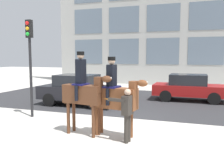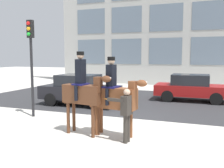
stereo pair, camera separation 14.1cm
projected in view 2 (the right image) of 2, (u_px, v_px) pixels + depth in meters
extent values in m
plane|color=beige|center=(117.00, 120.00, 9.95)|extent=(80.00, 80.00, 0.00)
cube|color=#2D2D30|center=(144.00, 101.00, 14.38)|extent=(20.04, 8.50, 0.01)
cube|color=slate|center=(91.00, 52.00, 24.01)|extent=(2.82, 0.02, 2.28)
cube|color=slate|center=(126.00, 51.00, 22.80)|extent=(2.82, 0.02, 2.28)
cube|color=slate|center=(165.00, 51.00, 21.59)|extent=(2.82, 0.02, 2.28)
cube|color=slate|center=(209.00, 51.00, 20.38)|extent=(2.82, 0.02, 2.28)
cube|color=slate|center=(91.00, 21.00, 23.69)|extent=(2.82, 0.02, 2.28)
cube|color=slate|center=(126.00, 20.00, 22.48)|extent=(2.82, 0.02, 2.28)
cube|color=slate|center=(166.00, 18.00, 21.27)|extent=(2.82, 0.02, 2.28)
cube|color=slate|center=(210.00, 15.00, 20.07)|extent=(2.82, 0.02, 2.28)
cube|color=#59331E|center=(83.00, 94.00, 8.09)|extent=(1.39, 0.62, 0.60)
cylinder|color=#59331E|center=(98.00, 119.00, 8.09)|extent=(0.11, 0.11, 1.03)
cylinder|color=#59331E|center=(93.00, 121.00, 7.82)|extent=(0.11, 0.11, 1.03)
cylinder|color=#59331E|center=(74.00, 116.00, 8.54)|extent=(0.11, 0.11, 1.03)
cylinder|color=#59331E|center=(68.00, 118.00, 8.27)|extent=(0.11, 0.11, 1.03)
cube|color=#59331E|center=(98.00, 85.00, 7.77)|extent=(0.23, 0.27, 0.49)
cube|color=#382314|center=(95.00, 84.00, 7.83)|extent=(0.05, 0.08, 0.44)
ellipsoid|color=#59331E|center=(106.00, 79.00, 7.62)|extent=(0.36, 0.24, 0.20)
cube|color=silver|center=(109.00, 78.00, 7.57)|extent=(0.13, 0.07, 0.08)
cylinder|color=#382314|center=(65.00, 96.00, 8.43)|extent=(0.09, 0.09, 0.55)
cube|color=#14144C|center=(81.00, 84.00, 8.08)|extent=(0.47, 0.53, 0.05)
cube|color=black|center=(81.00, 71.00, 8.04)|extent=(0.26, 0.35, 0.78)
sphere|color=#D1A889|center=(80.00, 56.00, 7.98)|extent=(0.22, 0.22, 0.22)
cylinder|color=black|center=(80.00, 53.00, 7.97)|extent=(0.24, 0.24, 0.12)
cylinder|color=black|center=(86.00, 91.00, 8.35)|extent=(0.11, 0.11, 0.48)
cylinder|color=black|center=(76.00, 93.00, 7.88)|extent=(0.11, 0.11, 0.48)
cube|color=brown|center=(113.00, 98.00, 7.87)|extent=(1.56, 0.66, 0.66)
cylinder|color=brown|center=(131.00, 123.00, 7.83)|extent=(0.11, 0.11, 0.92)
cylinder|color=brown|center=(127.00, 126.00, 7.56)|extent=(0.11, 0.11, 0.92)
cylinder|color=brown|center=(101.00, 119.00, 8.35)|extent=(0.11, 0.11, 0.92)
cylinder|color=brown|center=(96.00, 121.00, 8.08)|extent=(0.11, 0.11, 0.92)
cube|color=brown|center=(133.00, 89.00, 7.51)|extent=(0.23, 0.27, 0.47)
cube|color=#382314|center=(129.00, 88.00, 7.57)|extent=(0.05, 0.08, 0.42)
ellipsoid|color=brown|center=(142.00, 83.00, 7.35)|extent=(0.37, 0.25, 0.20)
cube|color=silver|center=(145.00, 83.00, 7.30)|extent=(0.13, 0.07, 0.08)
cylinder|color=#382314|center=(92.00, 99.00, 8.26)|extent=(0.09, 0.09, 0.55)
cube|color=#14144C|center=(111.00, 87.00, 7.86)|extent=(0.52, 0.54, 0.05)
cube|color=black|center=(111.00, 75.00, 7.82)|extent=(0.27, 0.35, 0.67)
sphere|color=#D1A889|center=(111.00, 61.00, 7.77)|extent=(0.22, 0.22, 0.22)
cylinder|color=black|center=(111.00, 59.00, 7.77)|extent=(0.24, 0.24, 0.12)
cylinder|color=black|center=(115.00, 95.00, 8.13)|extent=(0.11, 0.11, 0.52)
cylinder|color=black|center=(107.00, 97.00, 7.66)|extent=(0.11, 0.11, 0.52)
cylinder|color=#332D28|center=(125.00, 129.00, 7.32)|extent=(0.13, 0.13, 0.84)
cylinder|color=#332D28|center=(128.00, 128.00, 7.45)|extent=(0.13, 0.13, 0.84)
cube|color=#332D28|center=(127.00, 105.00, 7.31)|extent=(0.29, 0.43, 0.57)
sphere|color=#D1A889|center=(127.00, 92.00, 7.26)|extent=(0.20, 0.20, 0.20)
cube|color=#332D28|center=(116.00, 100.00, 7.27)|extent=(0.56, 0.18, 0.09)
cone|color=orange|center=(106.00, 99.00, 7.45)|extent=(0.18, 0.07, 0.04)
cube|color=black|center=(80.00, 92.00, 13.10)|extent=(4.05, 1.85, 0.68)
cube|color=black|center=(79.00, 80.00, 13.07)|extent=(2.02, 1.63, 0.58)
cylinder|color=black|center=(96.00, 103.00, 11.92)|extent=(0.67, 0.22, 0.67)
cylinder|color=black|center=(108.00, 97.00, 13.50)|extent=(0.67, 0.22, 0.67)
cylinder|color=black|center=(51.00, 100.00, 12.78)|extent=(0.67, 0.22, 0.67)
cylinder|color=black|center=(68.00, 95.00, 14.36)|extent=(0.67, 0.22, 0.67)
cube|color=maroon|center=(192.00, 90.00, 14.21)|extent=(4.07, 1.75, 0.60)
cube|color=black|center=(190.00, 80.00, 14.18)|extent=(2.03, 1.54, 0.59)
cylinder|color=black|center=(216.00, 99.00, 13.06)|extent=(0.66, 0.21, 0.66)
cylinder|color=black|center=(215.00, 94.00, 14.56)|extent=(0.66, 0.21, 0.66)
cylinder|color=black|center=(167.00, 96.00, 13.93)|extent=(0.66, 0.21, 0.66)
cylinder|color=black|center=(171.00, 92.00, 15.43)|extent=(0.66, 0.21, 0.66)
cylinder|color=black|center=(32.00, 78.00, 10.45)|extent=(0.11, 0.11, 3.31)
cube|color=black|center=(30.00, 29.00, 10.23)|extent=(0.24, 0.19, 0.72)
sphere|color=red|center=(28.00, 23.00, 10.09)|extent=(0.15, 0.15, 0.15)
sphere|color=orange|center=(28.00, 29.00, 10.12)|extent=(0.15, 0.15, 0.15)
sphere|color=green|center=(29.00, 34.00, 10.14)|extent=(0.15, 0.15, 0.15)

